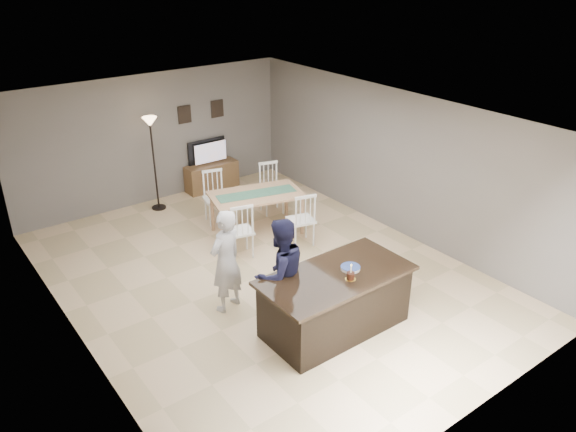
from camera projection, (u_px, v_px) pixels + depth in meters
floor at (263, 275)px, 9.37m from camera, size 8.00×8.00×0.00m
room_shell at (261, 182)px, 8.65m from camera, size 8.00×8.00×8.00m
kitchen_island at (335, 301)px, 7.88m from camera, size 2.15×1.10×0.90m
tv_console at (212, 176)px, 12.62m from camera, size 1.20×0.40×0.60m
television at (209, 152)px, 12.43m from camera, size 0.91×0.12×0.53m
tv_screen_glow at (211, 152)px, 12.37m from camera, size 0.78×0.00×0.78m
picture_frames at (201, 112)px, 12.12m from camera, size 1.10×0.02×0.38m
doorway at (144, 359)px, 5.55m from camera, size 0.00×2.10×2.65m
woman at (226, 261)px, 8.19m from camera, size 0.67×0.53×1.62m
man at (280, 274)px, 7.82m from camera, size 0.81×0.63×1.66m
birthday_cake at (351, 276)px, 7.54m from camera, size 0.15×0.15×0.23m
plate_stack at (350, 268)px, 7.79m from camera, size 0.28×0.28×0.04m
dining_table at (257, 200)px, 10.52m from camera, size 2.05×2.26×1.04m
floor_lamp at (152, 139)px, 11.14m from camera, size 0.29×0.29×1.96m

